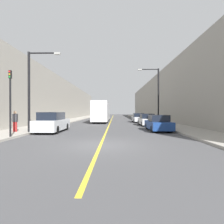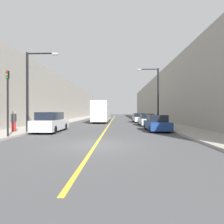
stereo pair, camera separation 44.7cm
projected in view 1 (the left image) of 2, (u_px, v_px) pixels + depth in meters
ground_plane at (101, 145)px, 9.76m from camera, size 200.00×200.00×0.00m
sidewalk_left at (78, 119)px, 39.89m from camera, size 3.39×72.00×0.16m
sidewalk_right at (146, 119)px, 39.62m from camera, size 3.39×72.00×0.16m
building_row_left at (61, 101)px, 39.93m from camera, size 4.00×72.00×8.40m
building_row_right at (162, 98)px, 39.54m from camera, size 4.00×72.00×9.57m
road_center_line at (111, 119)px, 39.76m from camera, size 0.16×72.00×0.01m
bus at (102, 111)px, 31.02m from camera, size 2.43×12.14×3.44m
parked_suv_left at (53, 123)px, 15.79m from camera, size 1.91×4.69×1.80m
car_right_near at (158, 124)px, 16.71m from camera, size 1.87×4.31×1.53m
car_right_mid at (147, 120)px, 23.01m from camera, size 1.79×4.49×1.54m
car_right_far at (138, 118)px, 29.84m from camera, size 1.88×4.38×1.53m
street_lamp_left at (32, 85)px, 14.54m from camera, size 2.75×0.24×6.66m
street_lamp_right at (156, 92)px, 22.42m from camera, size 2.75×0.24×7.20m
traffic_light at (10, 101)px, 11.79m from camera, size 0.16×0.18×4.48m
pedestrian at (15, 121)px, 14.61m from camera, size 0.38×0.24×1.74m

